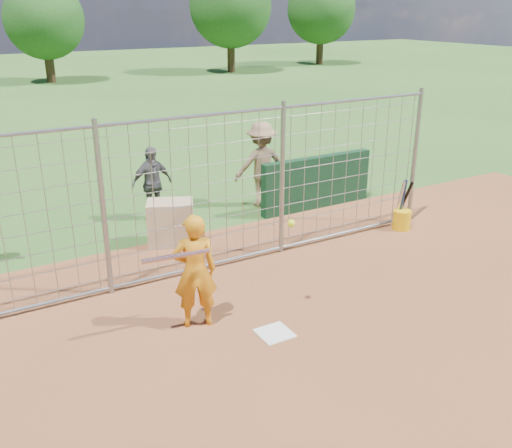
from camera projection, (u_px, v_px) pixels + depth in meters
ground at (267, 327)px, 7.60m from camera, size 100.00×100.00×0.00m
home_plate at (275, 333)px, 7.44m from camera, size 0.43×0.43×0.02m
dugout_wall at (317, 182)px, 11.90m from camera, size 2.60×0.20×1.10m
batter at (195, 271)px, 7.39m from camera, size 0.66×0.53×1.57m
bystander_b at (152, 184)px, 11.17m from camera, size 0.91×0.48×1.48m
bystander_c at (261, 164)px, 11.93m from camera, size 1.26×0.86×1.79m
equipment_bin at (171, 223)px, 10.11m from camera, size 0.96×0.83×0.80m
equipment_in_play at (205, 248)px, 7.12m from camera, size 2.03×0.35×0.29m
bucket_with_bats at (402, 217)px, 10.84m from camera, size 0.34×0.40×0.98m
backstop_fence at (200, 197)px, 8.76m from camera, size 9.08×0.08×2.60m
tree_line at (45, 11)px, 30.43m from camera, size 44.66×6.72×6.48m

